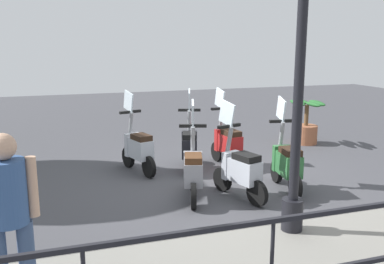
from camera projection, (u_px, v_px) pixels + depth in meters
ground_plane at (222, 182)px, 7.62m from camera, size 28.00×28.00×0.00m
promenade_walkway at (331, 263)px, 4.67m from camera, size 2.20×20.00×0.15m
lamp_post_near at (300, 71)px, 4.93m from camera, size 0.26×0.90×4.43m
pedestrian_distant at (9, 211)px, 3.53m from camera, size 0.37×0.48×1.59m
potted_palm at (306, 126)px, 10.37m from camera, size 1.06×0.66×1.05m
scooter_near_0 at (286, 162)px, 7.10m from camera, size 1.23×0.46×1.54m
scooter_near_1 at (240, 169)px, 6.72m from camera, size 1.20×0.54×1.54m
scooter_near_2 at (193, 170)px, 6.69m from camera, size 1.20×0.55×1.54m
scooter_far_0 at (227, 143)px, 8.47m from camera, size 1.23×0.44×1.54m
scooter_far_1 at (189, 145)px, 8.25m from camera, size 1.20×0.55×1.54m
scooter_far_2 at (138, 148)px, 8.08m from camera, size 1.20×0.54×1.54m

